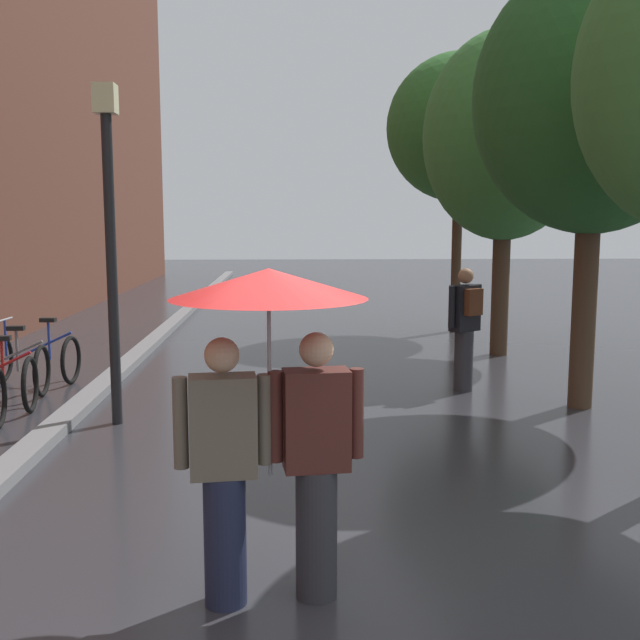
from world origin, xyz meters
name	(u,v)px	position (x,y,z in m)	size (l,w,h in m)	color
ground_plane	(385,597)	(0.00, 0.00, 0.00)	(80.00, 80.00, 0.00)	#2D2D33
kerb_strip	(156,338)	(-3.20, 10.00, 0.06)	(0.30, 36.00, 0.12)	slate
street_tree_1	(594,98)	(3.08, 4.62, 3.79)	(2.89, 2.89, 5.45)	#473323
street_tree_2	(505,137)	(3.08, 8.29, 3.74)	(2.78, 2.78, 5.52)	#473323
street_tree_3	(460,128)	(2.92, 11.02, 4.21)	(2.99, 2.99, 5.73)	#473323
parked_bicycle_3	(2,370)	(-4.41, 5.45, 0.38)	(1.11, 0.75, 0.96)	black
parked_bicycle_4	(36,358)	(-4.25, 6.28, 0.38)	(1.13, 0.78, 0.96)	black
couple_under_umbrella	(270,377)	(-0.71, 0.01, 1.41)	(1.19, 1.19, 2.07)	#1E233D
street_lamp_post	(110,227)	(-2.60, 4.09, 2.27)	(0.24, 0.24, 3.83)	black
pedestrian_walking_midground	(465,326)	(1.82, 5.57, 0.90)	(0.51, 0.45, 1.70)	#2D2D33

